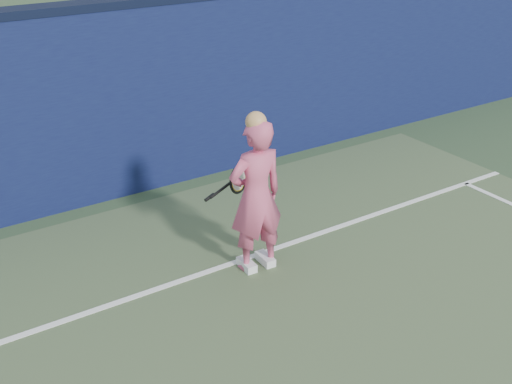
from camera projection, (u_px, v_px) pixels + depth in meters
backstop_wall at (70, 113)px, 8.17m from camera, size 24.00×0.40×2.50m
wall_cap at (56, 9)px, 7.61m from camera, size 24.00×0.42×0.10m
player at (256, 196)px, 6.85m from camera, size 0.66×0.45×1.83m
racket at (236, 181)px, 7.23m from camera, size 0.63×0.19×0.34m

